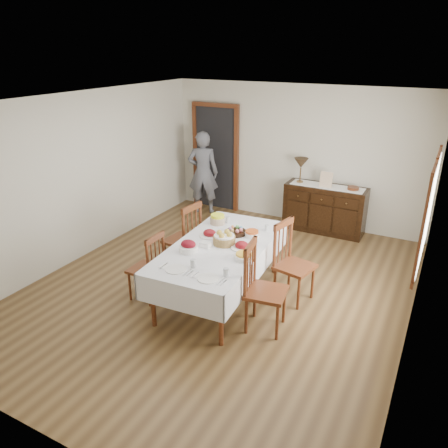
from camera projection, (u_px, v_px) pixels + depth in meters
The scene contains 26 objects.
ground at pixel (221, 287), 6.28m from camera, with size 6.00×6.00×0.00m, color brown.
room_shell at pixel (226, 168), 6.06m from camera, with size 5.02×6.02×2.65m.
dining_table at pixel (220, 251), 5.80m from camera, with size 1.29×2.34×0.78m.
chair_left_near at pixel (149, 266), 5.83m from camera, with size 0.41×0.41×0.97m.
chair_left_far at pixel (185, 237), 6.53m from camera, with size 0.51×0.51×1.11m.
chair_right_near at pixel (262, 287), 5.19m from camera, with size 0.53×0.53×1.12m.
chair_right_far at pixel (291, 261), 5.82m from camera, with size 0.54×0.54×1.10m.
sideboard at pixel (325, 209), 8.03m from camera, with size 1.46×0.53×0.87m.
person at pixel (203, 170), 8.79m from camera, with size 0.56×0.36×1.79m, color slate.
bread_basket at pixel (224, 239), 5.77m from camera, with size 0.30×0.30×0.19m.
egg_basket at pixel (236, 232), 6.09m from camera, with size 0.29×0.29×0.11m.
ham_platter_a at pixel (210, 234), 6.04m from camera, with size 0.30×0.30×0.11m.
ham_platter_b at pixel (242, 246), 5.67m from camera, with size 0.29×0.29×0.11m.
beet_bowl at pixel (188, 247), 5.57m from camera, with size 0.25×0.25×0.16m.
carrot_bowl at pixel (252, 234), 6.00m from camera, with size 0.20×0.20×0.09m.
pineapple_bowl at pixel (218, 219), 6.43m from camera, with size 0.22×0.22×0.14m.
casserole_dish at pixel (244, 256), 5.38m from camera, with size 0.25×0.25×0.08m.
butter_dish at pixel (205, 245), 5.70m from camera, with size 0.15×0.10×0.07m.
setting_left at pixel (181, 267), 5.15m from camera, with size 0.43×0.31×0.10m.
setting_right at pixel (214, 276), 4.95m from camera, with size 0.43×0.31×0.10m.
glass_far_a at pixel (228, 220), 6.47m from camera, with size 0.06×0.06×0.10m.
glass_far_b at pixel (267, 228), 6.19m from camera, with size 0.06×0.06×0.09m.
runner at pixel (327, 186), 7.84m from camera, with size 1.30×0.35×0.01m.
table_lamp at pixel (301, 164), 7.93m from camera, with size 0.26×0.26×0.46m.
picture_frame at pixel (326, 180), 7.74m from camera, with size 0.22×0.08×0.28m.
deco_bowl at pixel (353, 188), 7.64m from camera, with size 0.20×0.20×0.06m.
Camera 1 is at (2.59, -4.80, 3.24)m, focal length 35.00 mm.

